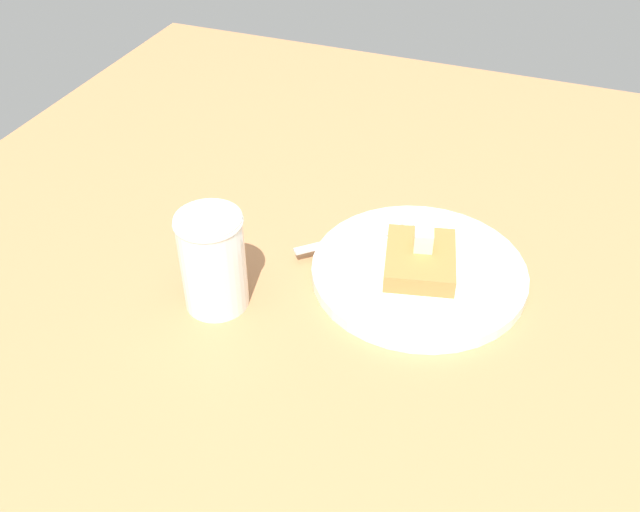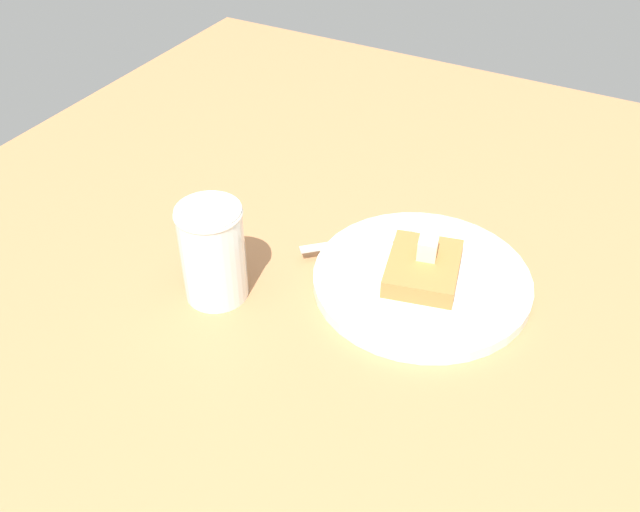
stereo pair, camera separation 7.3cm
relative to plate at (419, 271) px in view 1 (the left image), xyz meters
The scene contains 6 objects.
table_surface 6.17cm from the plate, 104.46° to the right, with size 122.80×122.80×2.60cm, color #AF7549.
plate is the anchor object (origin of this frame).
toast_slice_center 1.61cm from the plate, 53.13° to the right, with size 7.35×9.27×2.06cm, color #AD6E37.
butter_pat_primary 3.82cm from the plate, 91.23° to the left, with size 2.20×1.98×2.20cm, color beige.
fork 7.67cm from the plate, 152.28° to the left, with size 12.78×11.85×0.36cm.
syrup_jar 22.11cm from the plate, 148.54° to the right, with size 6.82×6.82×10.76cm.
Camera 1 is at (12.56, -53.21, 52.85)cm, focal length 40.00 mm.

